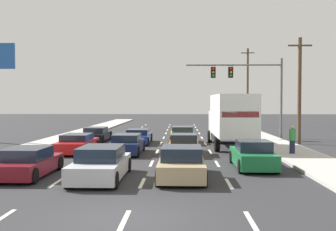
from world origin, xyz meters
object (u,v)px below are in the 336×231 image
car_maroon (27,163)px  car_silver (101,164)px  car_orange (184,145)px  traffic_signal_mast (242,79)px  utility_pole_far (248,86)px  car_tan (182,164)px  car_blue (138,137)px  car_yellow (182,135)px  car_green (253,156)px  car_red (77,144)px  car_black (96,135)px  car_navy (127,144)px  pedestrian_near_corner (292,139)px  utility_pole_mid (299,89)px  box_truck (231,118)px

car_maroon → car_silver: bearing=-9.5°
car_orange → traffic_signal_mast: size_ratio=0.49×
car_orange → utility_pole_far: utility_pole_far is taller
car_tan → traffic_signal_mast: size_ratio=0.52×
car_blue → car_yellow: size_ratio=1.05×
car_silver → car_orange: car_silver is taller
car_orange → car_green: bearing=-56.7°
car_red → car_blue: car_red is taller
car_black → car_navy: car_navy is taller
utility_pole_far → pedestrian_near_corner: utility_pole_far is taller
car_silver → utility_pole_mid: 19.23m
car_blue → car_yellow: car_yellow is taller
car_orange → utility_pole_mid: size_ratio=0.52×
car_black → car_navy: (3.52, -7.54, 0.04)m
car_silver → car_yellow: 15.13m
car_yellow → car_tan: car_tan is taller
car_red → utility_pole_far: size_ratio=0.45×
car_tan → utility_pole_mid: (9.00, 14.10, 3.56)m
car_navy → car_tan: bearing=-66.8°
utility_pole_mid → pedestrian_near_corner: utility_pole_mid is taller
box_truck → pedestrian_near_corner: box_truck is taller
utility_pole_mid → car_yellow: bearing=177.4°
utility_pole_mid → utility_pole_far: utility_pole_far is taller
car_green → pedestrian_near_corner: pedestrian_near_corner is taller
car_maroon → car_tan: bearing=-2.7°
car_navy → utility_pole_mid: (12.35, 6.26, 3.60)m
car_maroon → utility_pole_mid: size_ratio=0.54×
car_yellow → car_orange: 6.75m
car_red → car_yellow: (6.66, 6.18, 0.04)m
car_blue → car_silver: size_ratio=0.96×
car_yellow → car_green: (3.36, -11.77, 0.01)m
car_orange → utility_pole_mid: (8.85, 6.34, 3.61)m
box_truck → pedestrian_near_corner: size_ratio=5.35×
utility_pole_far → car_maroon: bearing=-112.8°
car_orange → traffic_signal_mast: (5.26, 11.27, 4.67)m
car_tan → utility_pole_mid: bearing=57.5°
car_red → car_maroon: car_maroon is taller
car_silver → car_yellow: car_silver is taller
car_silver → utility_pole_far: size_ratio=0.45×
car_red → car_blue: size_ratio=1.03×
car_black → car_green: car_green is taller
car_tan → car_green: (3.44, 2.73, -0.01)m
car_black → traffic_signal_mast: (12.29, 3.64, 4.70)m
car_orange → pedestrian_near_corner: size_ratio=2.50×
utility_pole_far → car_silver: bearing=-108.1°
car_black → car_blue: car_black is taller
car_red → box_truck: size_ratio=0.52×
car_navy → car_silver: bearing=-89.8°
car_green → traffic_signal_mast: size_ratio=0.49×
car_green → pedestrian_near_corner: bearing=55.2°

